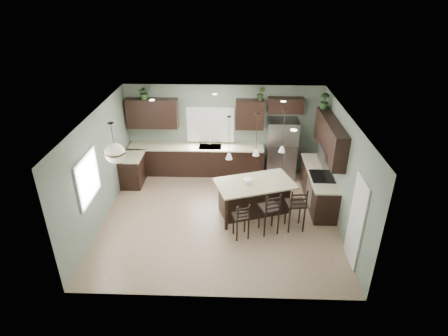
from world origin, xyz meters
TOP-DOWN VIEW (x-y plane):
  - ground at (0.00, 0.00)m, footprint 6.00×6.00m
  - pantry_door at (2.98, -1.55)m, footprint 0.04×0.82m
  - window_back at (-0.40, 2.73)m, footprint 1.35×0.02m
  - window_left at (-2.98, -0.80)m, footprint 0.02×1.10m
  - left_return_cabs at (-2.70, 1.70)m, footprint 0.60×0.90m
  - left_return_countertop at (-2.68, 1.70)m, footprint 0.66×0.96m
  - back_lower_cabs at (-0.85, 2.45)m, footprint 4.20×0.60m
  - back_countertop at (-0.85, 2.43)m, footprint 4.20×0.66m
  - sink_inset at (-0.40, 2.43)m, footprint 0.70×0.45m
  - faucet at (-0.40, 2.40)m, footprint 0.02×0.02m
  - back_upper_left at (-2.15, 2.58)m, footprint 1.55×0.34m
  - back_upper_right at (0.80, 2.58)m, footprint 0.85×0.34m
  - fridge_header at (1.85, 2.58)m, footprint 1.05×0.34m
  - right_lower_cabs at (2.70, 0.87)m, footprint 0.60×2.35m
  - right_countertop at (2.68, 0.87)m, footprint 0.66×2.35m
  - cooktop at (2.68, 0.60)m, footprint 0.58×0.75m
  - wall_oven_front at (2.40, 0.60)m, footprint 0.01×0.72m
  - right_upper_cabs at (2.83, 0.87)m, footprint 0.34×2.35m
  - microwave at (2.78, 0.60)m, footprint 0.40×0.75m
  - refrigerator at (1.80, 2.39)m, footprint 0.90×0.74m
  - kitchen_island at (0.90, 0.23)m, footprint 2.22×1.69m
  - serving_dish at (0.71, 0.17)m, footprint 0.24×0.24m
  - bar_stool_left at (0.55, -0.81)m, footprint 0.46×0.46m
  - bar_stool_center at (1.23, -0.58)m, footprint 0.55×0.55m
  - bar_stool_right at (1.88, -0.41)m, footprint 0.50×0.50m
  - pendant_left at (0.23, 0.01)m, footprint 0.17×0.17m
  - pendant_center at (0.90, 0.23)m, footprint 0.17×0.17m
  - pendant_right at (1.56, 0.46)m, footprint 0.17×0.17m
  - chandelier at (-2.37, -0.50)m, footprint 0.51×0.51m
  - plant_back_left at (-2.32, 2.55)m, footprint 0.46×0.43m
  - plant_back_right at (1.11, 2.55)m, footprint 0.27×0.24m
  - plant_right_wall at (2.80, 1.82)m, footprint 0.29×0.29m
  - room_shell at (0.00, 0.00)m, footprint 6.00×6.00m

SIDE VIEW (x-z plane):
  - ground at x=0.00m, z-range 0.00..0.00m
  - left_return_cabs at x=-2.70m, z-range 0.00..0.90m
  - back_lower_cabs at x=-0.85m, z-range 0.00..0.90m
  - right_lower_cabs at x=2.70m, z-range 0.00..0.90m
  - wall_oven_front at x=2.40m, z-range 0.15..0.75m
  - kitchen_island at x=0.90m, z-range 0.00..0.92m
  - bar_stool_left at x=0.55m, z-range 0.00..0.99m
  - bar_stool_center at x=1.23m, z-range 0.00..1.16m
  - bar_stool_right at x=1.88m, z-range 0.00..1.20m
  - left_return_countertop at x=-2.68m, z-range 0.90..0.94m
  - back_countertop at x=-0.85m, z-range 0.90..0.94m
  - right_countertop at x=2.68m, z-range 0.90..0.94m
  - refrigerator at x=1.80m, z-range 0.00..1.85m
  - sink_inset at x=-0.40m, z-range 0.93..0.94m
  - cooktop at x=2.68m, z-range 0.93..0.95m
  - serving_dish at x=0.71m, z-range 0.92..1.06m
  - pantry_door at x=2.98m, z-range 0.00..2.04m
  - faucet at x=-0.40m, z-range 0.94..1.22m
  - window_back at x=-0.40m, z-range 1.05..2.05m
  - window_left at x=-2.98m, z-range 1.05..2.05m
  - microwave at x=2.78m, z-range 1.35..1.75m
  - room_shell at x=0.00m, z-range -1.30..4.70m
  - back_upper_left at x=-2.15m, z-range 1.50..2.40m
  - back_upper_right at x=0.80m, z-range 1.50..2.40m
  - right_upper_cabs at x=2.83m, z-range 1.50..2.40m
  - fridge_header at x=1.85m, z-range 2.02..2.48m
  - pendant_left at x=0.23m, z-range 1.70..2.80m
  - pendant_center at x=0.90m, z-range 1.70..2.80m
  - pendant_right at x=1.56m, z-range 1.70..2.80m
  - chandelier at x=-2.37m, z-range 1.81..2.80m
  - plant_back_left at x=-2.32m, z-range 2.40..2.81m
  - plant_back_right at x=1.11m, z-range 2.40..2.82m
  - plant_right_wall at x=2.80m, z-range 2.40..2.84m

